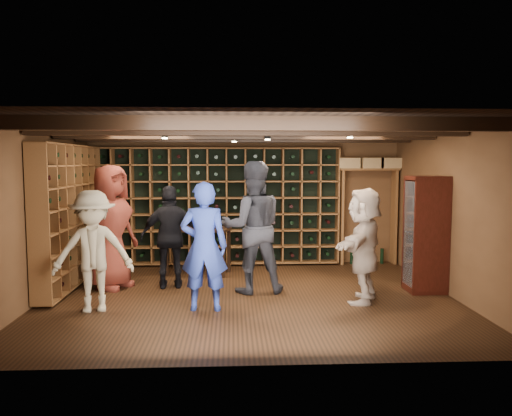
{
  "coord_description": "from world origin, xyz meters",
  "views": [
    {
      "loc": [
        -0.25,
        -7.22,
        1.99
      ],
      "look_at": [
        0.11,
        0.2,
        1.3
      ],
      "focal_mm": 35.0,
      "sensor_mm": 36.0,
      "label": 1
    }
  ],
  "objects_px": {
    "display_cabinet": "(425,236)",
    "tasting_table": "(198,233)",
    "man_blue_shirt": "(204,246)",
    "man_grey_suit": "(253,227)",
    "guest_beige": "(364,245)",
    "guest_woman_black": "(171,237)",
    "guest_red_floral": "(111,227)",
    "guest_khaki": "(93,251)"
  },
  "relations": [
    {
      "from": "guest_beige",
      "to": "guest_red_floral",
      "type": "bearing_deg",
      "value": -77.93
    },
    {
      "from": "man_grey_suit",
      "to": "tasting_table",
      "type": "xyz_separation_m",
      "value": [
        -0.92,
        1.27,
        -0.26
      ]
    },
    {
      "from": "guest_woman_black",
      "to": "guest_red_floral",
      "type": "bearing_deg",
      "value": -7.72
    },
    {
      "from": "display_cabinet",
      "to": "man_blue_shirt",
      "type": "distance_m",
      "value": 3.43
    },
    {
      "from": "man_blue_shirt",
      "to": "guest_khaki",
      "type": "bearing_deg",
      "value": 0.81
    },
    {
      "from": "display_cabinet",
      "to": "guest_woman_black",
      "type": "distance_m",
      "value": 3.94
    },
    {
      "from": "display_cabinet",
      "to": "man_grey_suit",
      "type": "relative_size",
      "value": 0.87
    },
    {
      "from": "display_cabinet",
      "to": "man_blue_shirt",
      "type": "relative_size",
      "value": 1.01
    },
    {
      "from": "display_cabinet",
      "to": "guest_beige",
      "type": "height_order",
      "value": "display_cabinet"
    },
    {
      "from": "display_cabinet",
      "to": "man_blue_shirt",
      "type": "xyz_separation_m",
      "value": [
        -3.34,
        -0.81,
        0.01
      ]
    },
    {
      "from": "display_cabinet",
      "to": "tasting_table",
      "type": "relative_size",
      "value": 1.46
    },
    {
      "from": "guest_red_floral",
      "to": "tasting_table",
      "type": "bearing_deg",
      "value": -27.74
    },
    {
      "from": "guest_red_floral",
      "to": "display_cabinet",
      "type": "bearing_deg",
      "value": -68.48
    },
    {
      "from": "guest_woman_black",
      "to": "guest_khaki",
      "type": "height_order",
      "value": "guest_woman_black"
    },
    {
      "from": "guest_khaki",
      "to": "guest_beige",
      "type": "bearing_deg",
      "value": -5.9
    },
    {
      "from": "man_blue_shirt",
      "to": "man_grey_suit",
      "type": "relative_size",
      "value": 0.87
    },
    {
      "from": "display_cabinet",
      "to": "guest_woman_black",
      "type": "bearing_deg",
      "value": 173.99
    },
    {
      "from": "display_cabinet",
      "to": "man_blue_shirt",
      "type": "height_order",
      "value": "display_cabinet"
    },
    {
      "from": "guest_khaki",
      "to": "tasting_table",
      "type": "xyz_separation_m",
      "value": [
        1.24,
        2.15,
        -0.07
      ]
    },
    {
      "from": "man_blue_shirt",
      "to": "guest_beige",
      "type": "height_order",
      "value": "man_blue_shirt"
    },
    {
      "from": "display_cabinet",
      "to": "guest_red_floral",
      "type": "relative_size",
      "value": 0.9
    },
    {
      "from": "man_blue_shirt",
      "to": "display_cabinet",
      "type": "bearing_deg",
      "value": -164.43
    },
    {
      "from": "man_blue_shirt",
      "to": "man_grey_suit",
      "type": "distance_m",
      "value": 1.15
    },
    {
      "from": "guest_beige",
      "to": "tasting_table",
      "type": "distance_m",
      "value": 3.1
    },
    {
      "from": "man_grey_suit",
      "to": "guest_red_floral",
      "type": "relative_size",
      "value": 1.03
    },
    {
      "from": "guest_woman_black",
      "to": "guest_beige",
      "type": "relative_size",
      "value": 1.0
    },
    {
      "from": "guest_woman_black",
      "to": "guest_beige",
      "type": "height_order",
      "value": "guest_beige"
    },
    {
      "from": "guest_khaki",
      "to": "guest_beige",
      "type": "height_order",
      "value": "guest_beige"
    },
    {
      "from": "guest_woman_black",
      "to": "tasting_table",
      "type": "relative_size",
      "value": 1.36
    },
    {
      "from": "guest_red_floral",
      "to": "guest_khaki",
      "type": "distance_m",
      "value": 1.24
    },
    {
      "from": "man_blue_shirt",
      "to": "guest_woman_black",
      "type": "relative_size",
      "value": 1.07
    },
    {
      "from": "display_cabinet",
      "to": "tasting_table",
      "type": "height_order",
      "value": "display_cabinet"
    },
    {
      "from": "display_cabinet",
      "to": "man_grey_suit",
      "type": "distance_m",
      "value": 2.65
    },
    {
      "from": "guest_woman_black",
      "to": "guest_khaki",
      "type": "distance_m",
      "value": 1.49
    },
    {
      "from": "man_blue_shirt",
      "to": "guest_red_floral",
      "type": "relative_size",
      "value": 0.89
    },
    {
      "from": "display_cabinet",
      "to": "guest_khaki",
      "type": "distance_m",
      "value": 4.87
    },
    {
      "from": "man_grey_suit",
      "to": "guest_beige",
      "type": "distance_m",
      "value": 1.68
    },
    {
      "from": "man_grey_suit",
      "to": "guest_khaki",
      "type": "bearing_deg",
      "value": 16.57
    },
    {
      "from": "man_blue_shirt",
      "to": "guest_khaki",
      "type": "height_order",
      "value": "man_blue_shirt"
    },
    {
      "from": "display_cabinet",
      "to": "guest_red_floral",
      "type": "distance_m",
      "value": 4.88
    },
    {
      "from": "man_grey_suit",
      "to": "guest_beige",
      "type": "xyz_separation_m",
      "value": [
        1.56,
        -0.6,
        -0.19
      ]
    },
    {
      "from": "man_blue_shirt",
      "to": "guest_red_floral",
      "type": "distance_m",
      "value": 1.98
    }
  ]
}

